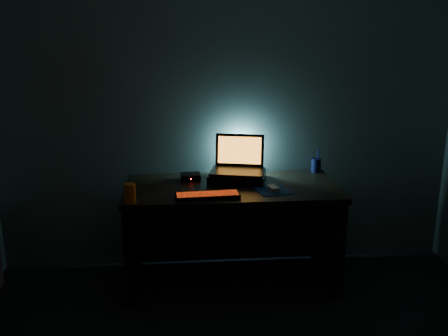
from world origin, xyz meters
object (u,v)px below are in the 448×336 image
at_px(pen_cup, 316,165).
at_px(router, 191,177).
at_px(keyboard, 208,195).
at_px(mouse, 273,188).
at_px(laptop, 238,163).
at_px(juice_glass, 130,193).

relative_size(pen_cup, router, 0.74).
xyz_separation_m(keyboard, mouse, (0.45, 0.09, 0.01)).
xyz_separation_m(mouse, router, (-0.56, 0.31, 0.01)).
xyz_separation_m(pen_cup, router, (-0.97, -0.13, -0.03)).
xyz_separation_m(laptop, router, (-0.35, -0.01, -0.10)).
relative_size(laptop, router, 2.93).
relative_size(laptop, pen_cup, 3.99).
bearing_deg(juice_glass, mouse, 9.68).
bearing_deg(laptop, router, -165.83).
relative_size(laptop, mouse, 4.53).
relative_size(keyboard, pen_cup, 3.99).
distance_m(keyboard, pen_cup, 1.01).
height_order(pen_cup, router, pen_cup).
xyz_separation_m(juice_glass, router, (0.39, 0.47, -0.04)).
distance_m(laptop, juice_glass, 0.88).
height_order(juice_glass, router, juice_glass).
height_order(mouse, router, router).
distance_m(juice_glass, router, 0.61).
height_order(keyboard, mouse, mouse).
bearing_deg(keyboard, mouse, 7.34).
bearing_deg(laptop, keyboard, -108.32).
bearing_deg(router, laptop, -1.82).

